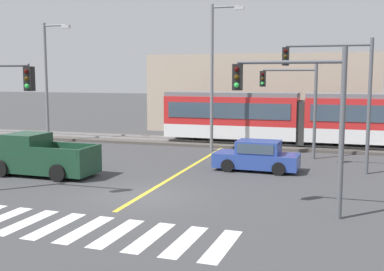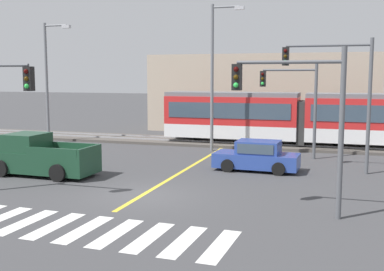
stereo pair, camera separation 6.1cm
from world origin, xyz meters
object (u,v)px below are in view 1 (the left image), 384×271
pickup_truck (39,158)px  traffic_light_near_right (302,106)px  traffic_light_mid_right (340,83)px  street_lamp_centre (215,70)px  traffic_light_far_right (295,95)px  sedan_crossing (257,157)px  street_lamp_west (48,76)px  light_rail_tram (302,117)px

pickup_truck → traffic_light_near_right: (12.49, -3.12, 2.90)m
traffic_light_near_right → pickup_truck: bearing=166.0°
traffic_light_near_right → traffic_light_mid_right: (1.11, 8.08, 0.62)m
street_lamp_centre → traffic_light_near_right: bearing=-63.4°
traffic_light_near_right → street_lamp_centre: (-6.36, 12.73, 1.36)m
traffic_light_mid_right → traffic_light_far_right: bearing=124.1°
pickup_truck → street_lamp_centre: 12.16m
sedan_crossing → traffic_light_far_right: size_ratio=0.76×
sedan_crossing → street_lamp_centre: size_ratio=0.47×
traffic_light_near_right → street_lamp_west: (-18.25, 12.68, 0.98)m
traffic_light_far_right → street_lamp_west: (-16.95, 1.02, 1.08)m
pickup_truck → traffic_light_near_right: traffic_light_near_right is taller
traffic_light_near_right → street_lamp_centre: street_lamp_centre is taller
traffic_light_far_right → street_lamp_centre: bearing=168.1°
traffic_light_mid_right → traffic_light_far_right: size_ratio=1.16×
street_lamp_west → traffic_light_far_right: bearing=-3.5°
street_lamp_centre → traffic_light_mid_right: bearing=-31.9°
light_rail_tram → traffic_light_mid_right: traffic_light_mid_right is taller
sedan_crossing → street_lamp_west: 16.91m
light_rail_tram → street_lamp_west: street_lamp_west is taller
traffic_light_near_right → traffic_light_mid_right: bearing=82.1°
sedan_crossing → pickup_truck: (-9.76, -4.20, 0.14)m
light_rail_tram → traffic_light_mid_right: size_ratio=2.84×
pickup_truck → traffic_light_mid_right: 14.90m
sedan_crossing → traffic_light_mid_right: bearing=11.2°
traffic_light_far_right → sedan_crossing: bearing=-108.2°
pickup_truck → traffic_light_mid_right: (13.60, 4.96, 3.53)m
sedan_crossing → traffic_light_far_right: (1.43, 4.34, 2.94)m
light_rail_tram → pickup_truck: (-11.25, -12.83, -1.21)m
traffic_light_mid_right → traffic_light_far_right: 4.38m
light_rail_tram → traffic_light_near_right: bearing=-85.5°
light_rail_tram → street_lamp_west: bearing=-169.1°
traffic_light_mid_right → street_lamp_west: 19.91m
pickup_truck → street_lamp_west: size_ratio=0.65×
traffic_light_near_right → street_lamp_west: size_ratio=0.68×
traffic_light_far_right → street_lamp_west: bearing=176.5°
traffic_light_far_right → traffic_light_near_right: bearing=-83.6°
pickup_truck → street_lamp_centre: size_ratio=0.60×
traffic_light_mid_right → pickup_truck: bearing=-160.0°
pickup_truck → light_rail_tram: bearing=48.8°
sedan_crossing → street_lamp_west: (-15.52, 5.36, 4.02)m
street_lamp_west → street_lamp_centre: size_ratio=0.92×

